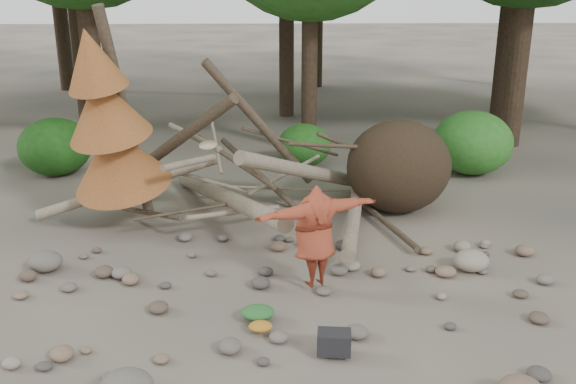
{
  "coord_description": "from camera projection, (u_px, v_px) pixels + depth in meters",
  "views": [
    {
      "loc": [
        -0.09,
        -8.54,
        4.82
      ],
      "look_at": [
        0.2,
        1.5,
        1.4
      ],
      "focal_mm": 40.0,
      "sensor_mm": 36.0,
      "label": 1
    }
  ],
  "objects": [
    {
      "name": "dead_conifer",
      "position": [
        110.0,
        126.0,
        12.07
      ],
      "size": [
        2.06,
        2.16,
        4.35
      ],
      "color": "#4C3F30",
      "rests_on": "ground"
    },
    {
      "name": "ground",
      "position": [
        278.0,
        312.0,
        9.64
      ],
      "size": [
        120.0,
        120.0,
        0.0
      ],
      "primitive_type": "plane",
      "color": "#514C44",
      "rests_on": "ground"
    },
    {
      "name": "cloth_orange",
      "position": [
        261.0,
        329.0,
        9.05
      ],
      "size": [
        0.34,
        0.28,
        0.12
      ],
      "primitive_type": "ellipsoid",
      "color": "#AD6E1D",
      "rests_on": "ground"
    },
    {
      "name": "bush_right",
      "position": [
        472.0,
        143.0,
        16.14
      ],
      "size": [
        2.0,
        2.0,
        1.6
      ],
      "primitive_type": "ellipsoid",
      "color": "#307825",
      "rests_on": "ground"
    },
    {
      "name": "deadfall_pile",
      "position": [
        371.0,
        169.0,
        13.4
      ],
      "size": [
        8.55,
        5.24,
        3.3
      ],
      "color": "#332619",
      "rests_on": "ground"
    },
    {
      "name": "frisbee_thrower",
      "position": [
        315.0,
        236.0,
        10.07
      ],
      "size": [
        2.82,
        1.31,
        2.44
      ],
      "color": "maroon",
      "rests_on": "ground"
    },
    {
      "name": "boulder_mid_left",
      "position": [
        45.0,
        261.0,
        10.94
      ],
      "size": [
        0.59,
        0.53,
        0.35
      ],
      "primitive_type": "ellipsoid",
      "color": "#635C53",
      "rests_on": "ground"
    },
    {
      "name": "cloth_green",
      "position": [
        258.0,
        315.0,
        9.36
      ],
      "size": [
        0.49,
        0.41,
        0.18
      ],
      "primitive_type": "ellipsoid",
      "color": "#265F29",
      "rests_on": "ground"
    },
    {
      "name": "bush_left",
      "position": [
        55.0,
        147.0,
        16.07
      ],
      "size": [
        1.8,
        1.8,
        1.44
      ],
      "primitive_type": "ellipsoid",
      "color": "#1C5015",
      "rests_on": "ground"
    },
    {
      "name": "boulder_mid_right",
      "position": [
        471.0,
        261.0,
        10.95
      ],
      "size": [
        0.61,
        0.55,
        0.36
      ],
      "primitive_type": "ellipsoid",
      "color": "gray",
      "rests_on": "ground"
    },
    {
      "name": "bush_mid",
      "position": [
        304.0,
        145.0,
        16.86
      ],
      "size": [
        1.4,
        1.4,
        1.12
      ],
      "primitive_type": "ellipsoid",
      "color": "#26651D",
      "rests_on": "ground"
    },
    {
      "name": "backpack",
      "position": [
        334.0,
        346.0,
        8.49
      ],
      "size": [
        0.47,
        0.34,
        0.3
      ],
      "primitive_type": "cube",
      "rotation": [
        0.0,
        0.0,
        -0.11
      ],
      "color": "black",
      "rests_on": "ground"
    }
  ]
}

